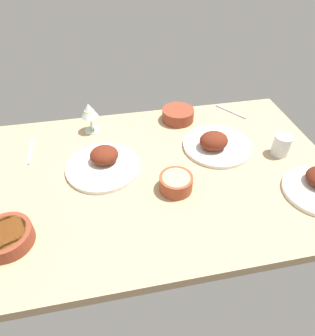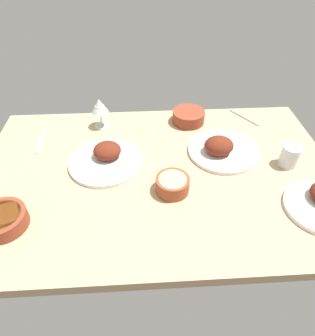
# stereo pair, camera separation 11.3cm
# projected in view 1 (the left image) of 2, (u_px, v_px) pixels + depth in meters

# --- Properties ---
(dining_table) EXTENTS (1.40, 0.90, 0.04)m
(dining_table) POSITION_uv_depth(u_px,v_px,m) (158.00, 176.00, 1.16)
(dining_table) COLOR tan
(dining_table) RESTS_ON ground
(plate_center_main) EXTENTS (0.29, 0.29, 0.08)m
(plate_center_main) POSITION_uv_depth(u_px,v_px,m) (103.00, 163.00, 1.16)
(plate_center_main) COLOR silver
(plate_center_main) RESTS_ON dining_table
(plate_far_side) EXTENTS (0.29, 0.29, 0.09)m
(plate_far_side) POSITION_uv_depth(u_px,v_px,m) (216.00, 144.00, 1.24)
(plate_far_side) COLOR silver
(plate_far_side) RESTS_ON dining_table
(bowl_soup) EXTENTS (0.16, 0.16, 0.05)m
(bowl_soup) POSITION_uv_depth(u_px,v_px,m) (7.00, 237.00, 0.89)
(bowl_soup) COLOR brown
(bowl_soup) RESTS_ON dining_table
(bowl_onions) EXTENTS (0.15, 0.15, 0.06)m
(bowl_onions) POSITION_uv_depth(u_px,v_px,m) (178.00, 114.00, 1.40)
(bowl_onions) COLOR brown
(bowl_onions) RESTS_ON dining_table
(bowl_potatoes) EXTENTS (0.12, 0.12, 0.06)m
(bowl_potatoes) POSITION_uv_depth(u_px,v_px,m) (176.00, 183.00, 1.06)
(bowl_potatoes) COLOR brown
(bowl_potatoes) RESTS_ON dining_table
(wine_glass) EXTENTS (0.08, 0.08, 0.14)m
(wine_glass) POSITION_uv_depth(u_px,v_px,m) (89.00, 112.00, 1.29)
(wine_glass) COLOR silver
(wine_glass) RESTS_ON dining_table
(water_tumbler) EXTENTS (0.07, 0.07, 0.09)m
(water_tumbler) POSITION_uv_depth(u_px,v_px,m) (281.00, 145.00, 1.20)
(water_tumbler) COLOR silver
(water_tumbler) RESTS_ON dining_table
(fork_loose) EXTENTS (0.11, 0.15, 0.01)m
(fork_loose) POSITION_uv_depth(u_px,v_px,m) (231.00, 112.00, 1.47)
(fork_loose) COLOR silver
(fork_loose) RESTS_ON dining_table
(spoon_loose) EXTENTS (0.02, 0.17, 0.01)m
(spoon_loose) POSITION_uv_depth(u_px,v_px,m) (30.00, 151.00, 1.24)
(spoon_loose) COLOR silver
(spoon_loose) RESTS_ON dining_table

